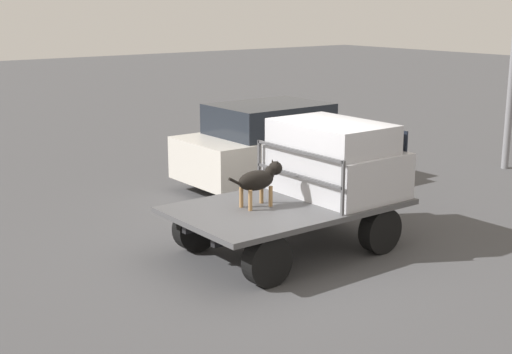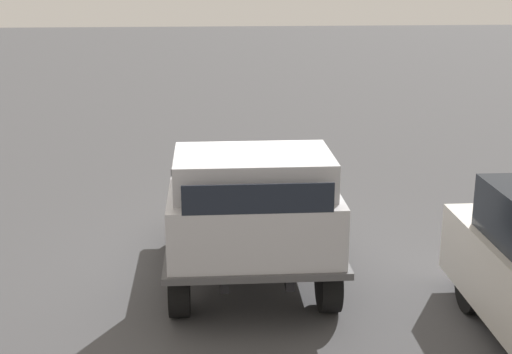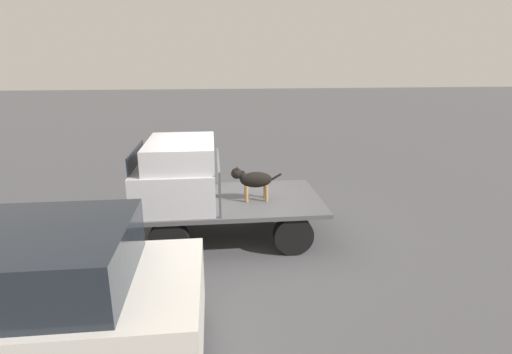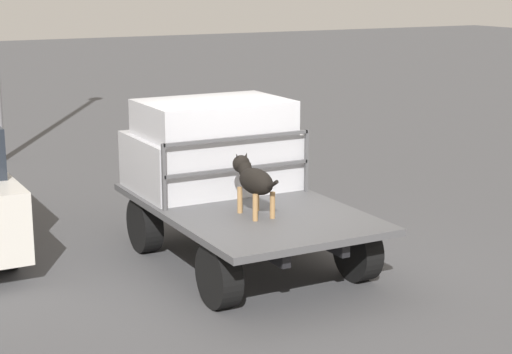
# 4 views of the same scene
# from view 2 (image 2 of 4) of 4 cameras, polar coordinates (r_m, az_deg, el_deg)

# --- Properties ---
(ground_plane) EXTENTS (80.00, 80.00, 0.00)m
(ground_plane) POSITION_cam_2_polar(r_m,az_deg,el_deg) (9.65, -0.56, -7.79)
(ground_plane) COLOR #474749
(flatbed_truck) EXTENTS (3.49, 2.09, 0.76)m
(flatbed_truck) POSITION_cam_2_polar(r_m,az_deg,el_deg) (9.43, -0.57, -4.69)
(flatbed_truck) COLOR black
(flatbed_truck) RESTS_ON ground
(truck_cab) EXTENTS (1.43, 1.97, 1.15)m
(truck_cab) POSITION_cam_2_polar(r_m,az_deg,el_deg) (8.29, -0.19, -2.27)
(truck_cab) COLOR #B7B7BC
(truck_cab) RESTS_ON flatbed_truck
(truck_headboard) EXTENTS (0.04, 1.97, 0.79)m
(truck_headboard) POSITION_cam_2_polar(r_m,az_deg,el_deg) (9.01, -0.51, -0.81)
(truck_headboard) COLOR #4C4C4F
(truck_headboard) RESTS_ON flatbed_truck
(dog) EXTENTS (0.99, 0.29, 0.67)m
(dog) POSITION_cam_2_polar(r_m,az_deg,el_deg) (9.65, 0.03, -0.37)
(dog) COLOR #9E7547
(dog) RESTS_ON flatbed_truck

